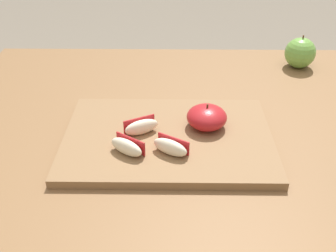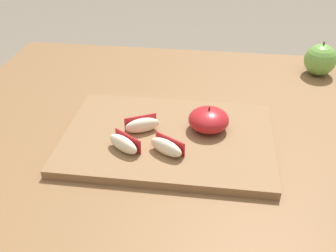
{
  "view_description": "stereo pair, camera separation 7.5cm",
  "coord_description": "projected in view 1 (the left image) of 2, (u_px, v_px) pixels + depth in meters",
  "views": [
    {
      "loc": [
        -0.07,
        -0.66,
        1.19
      ],
      "look_at": [
        -0.08,
        -0.03,
        0.78
      ],
      "focal_mm": 42.15,
      "sensor_mm": 36.0,
      "label": 1
    },
    {
      "loc": [
        0.01,
        -0.65,
        1.19
      ],
      "look_at": [
        -0.08,
        -0.03,
        0.78
      ],
      "focal_mm": 42.15,
      "sensor_mm": 36.0,
      "label": 2
    }
  ],
  "objects": [
    {
      "name": "apple_wedge_right",
      "position": [
        170.0,
        147.0,
        0.7
      ],
      "size": [
        0.07,
        0.05,
        0.03
      ],
      "color": "#F4EACC",
      "rests_on": "cutting_board"
    },
    {
      "name": "apple_wedge_back",
      "position": [
        141.0,
        127.0,
        0.76
      ],
      "size": [
        0.07,
        0.05,
        0.03
      ],
      "color": "#F4EACC",
      "rests_on": "cutting_board"
    },
    {
      "name": "apple_wedge_middle",
      "position": [
        127.0,
        147.0,
        0.7
      ],
      "size": [
        0.07,
        0.06,
        0.03
      ],
      "color": "#F4EACC",
      "rests_on": "cutting_board"
    },
    {
      "name": "dining_table",
      "position": [
        203.0,
        175.0,
        0.86
      ],
      "size": [
        1.13,
        0.87,
        0.74
      ],
      "color": "brown",
      "rests_on": "ground_plane"
    },
    {
      "name": "whole_apple_granny_green",
      "position": [
        300.0,
        53.0,
        1.04
      ],
      "size": [
        0.08,
        0.08,
        0.09
      ],
      "color": "#70AD47",
      "rests_on": "dining_table"
    },
    {
      "name": "cutting_board",
      "position": [
        168.0,
        138.0,
        0.77
      ],
      "size": [
        0.4,
        0.28,
        0.02
      ],
      "color": "olive",
      "rests_on": "dining_table"
    },
    {
      "name": "apple_half_skin_up",
      "position": [
        209.0,
        118.0,
        0.77
      ],
      "size": [
        0.08,
        0.08,
        0.05
      ],
      "color": "#B21E23",
      "rests_on": "cutting_board"
    }
  ]
}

